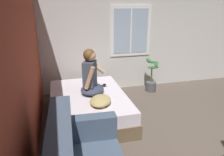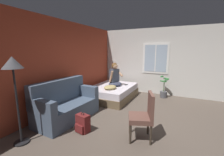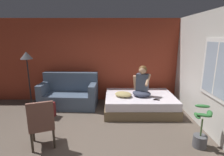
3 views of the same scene
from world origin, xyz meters
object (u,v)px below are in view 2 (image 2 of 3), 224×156
at_px(cell_phone, 126,85).
at_px(couch, 66,104).
at_px(person_seated, 115,77).
at_px(backpack, 83,124).
at_px(bed, 113,92).
at_px(side_chair, 144,115).
at_px(floor_lamp, 13,71).
at_px(throw_pillow, 110,87).
at_px(potted_plant, 164,90).

bearing_deg(cell_phone, couch, -85.86).
relative_size(person_seated, backpack, 1.91).
height_order(couch, person_seated, person_seated).
distance_m(bed, side_chair, 2.79).
xyz_separation_m(person_seated, backpack, (-2.52, -0.38, -0.64)).
distance_m(person_seated, floor_lamp, 3.48).
xyz_separation_m(couch, side_chair, (-0.03, -2.10, 0.14)).
height_order(side_chair, throw_pillow, side_chair).
bearing_deg(backpack, bed, 10.40).
distance_m(throw_pillow, potted_plant, 2.16).
bearing_deg(floor_lamp, throw_pillow, -10.30).
xyz_separation_m(throw_pillow, potted_plant, (1.41, -1.61, -0.25)).
bearing_deg(person_seated, floor_lamp, 172.43).
relative_size(couch, floor_lamp, 1.02).
height_order(backpack, floor_lamp, floor_lamp).
height_order(cell_phone, potted_plant, potted_plant).
xyz_separation_m(backpack, cell_phone, (2.88, 0.05, 0.29)).
relative_size(side_chair, person_seated, 1.12).
xyz_separation_m(side_chair, backpack, (-0.32, 1.29, -0.34)).
relative_size(person_seated, cell_phone, 6.08).
distance_m(backpack, potted_plant, 3.65).
bearing_deg(backpack, couch, 66.43).
bearing_deg(floor_lamp, side_chair, -60.60).
height_order(side_chair, potted_plant, side_chair).
height_order(couch, side_chair, couch).
bearing_deg(couch, backpack, -113.57).
height_order(person_seated, floor_lamp, floor_lamp).
relative_size(backpack, cell_phone, 3.18).
bearing_deg(side_chair, floor_lamp, 119.40).
xyz_separation_m(couch, potted_plant, (3.05, -2.11, -0.09)).
relative_size(couch, side_chair, 1.78).
bearing_deg(side_chair, couch, 89.15).
bearing_deg(backpack, cell_phone, 0.91).
relative_size(side_chair, backpack, 2.14).
distance_m(bed, couch, 2.16).
distance_m(backpack, cell_phone, 2.89).
bearing_deg(backpack, side_chair, -75.98).
bearing_deg(floor_lamp, person_seated, -7.57).
distance_m(person_seated, backpack, 2.63).
relative_size(couch, person_seated, 1.99).
height_order(backpack, cell_phone, cell_phone).
relative_size(side_chair, potted_plant, 1.15).
bearing_deg(person_seated, backpack, -171.40).
height_order(couch, potted_plant, couch).
xyz_separation_m(couch, throw_pillow, (1.64, -0.50, 0.16)).
relative_size(bed, potted_plant, 2.37).
height_order(bed, backpack, bed).
relative_size(backpack, throw_pillow, 0.95).
bearing_deg(cell_phone, bed, -115.13).
height_order(backpack, throw_pillow, throw_pillow).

